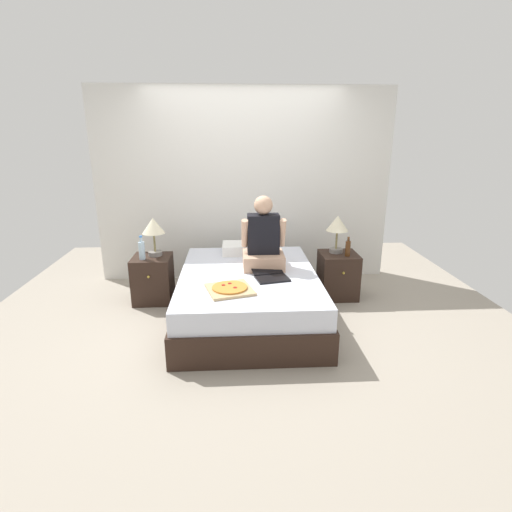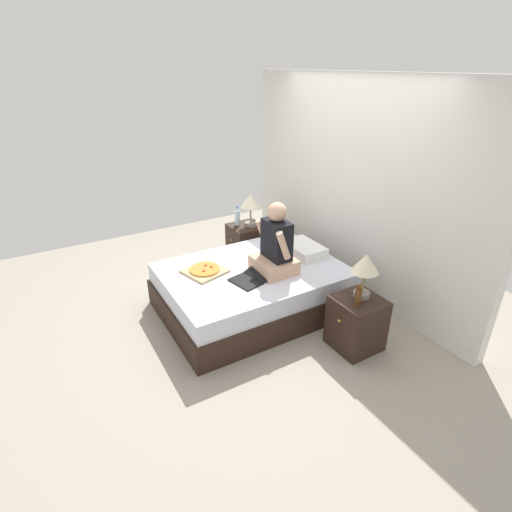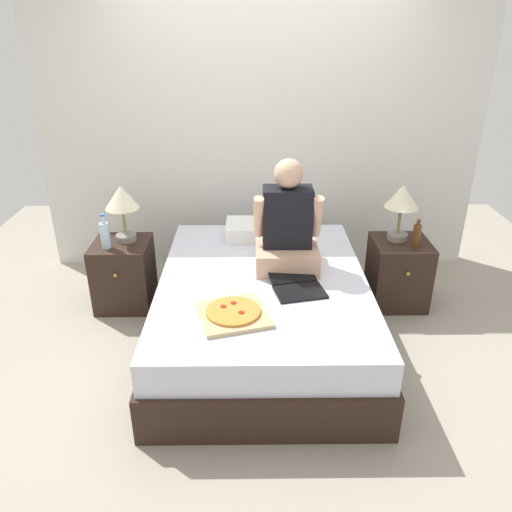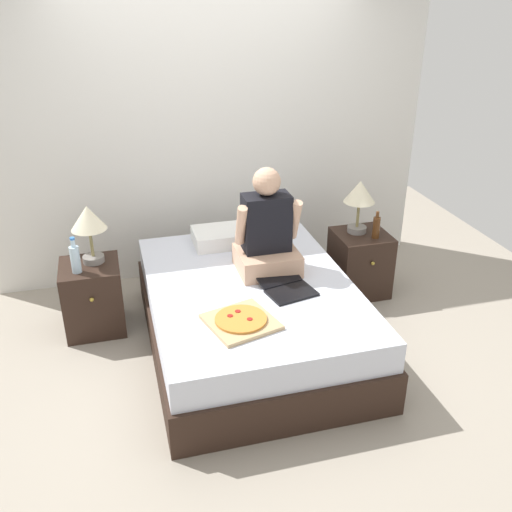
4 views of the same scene
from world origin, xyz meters
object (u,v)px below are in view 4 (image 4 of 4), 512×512
bed (251,315)px  lamp_on_right_nightstand (360,195)px  beer_bottle (376,227)px  nightstand_left (93,297)px  pizza_box (241,321)px  laptop (287,287)px  nightstand_right (360,263)px  lamp_on_left_nightstand (88,222)px  person_seated (267,234)px  water_bottle (75,258)px

bed → lamp_on_right_nightstand: 1.38m
beer_bottle → bed: bearing=-159.6°
nightstand_left → pizza_box: 1.41m
beer_bottle → laptop: (-0.96, -0.59, -0.10)m
laptop → lamp_on_right_nightstand: bearing=40.8°
nightstand_left → nightstand_right: bearing=0.0°
nightstand_right → lamp_on_right_nightstand: bearing=120.9°
lamp_on_left_nightstand → lamp_on_right_nightstand: bearing=0.0°
lamp_on_left_nightstand → pizza_box: (0.88, -1.08, -0.33)m
lamp_on_right_nightstand → nightstand_left: bearing=-178.7°
nightstand_right → person_seated: bearing=-159.3°
beer_bottle → pizza_box: 1.66m
water_bottle → pizza_box: water_bottle is taller
lamp_on_left_nightstand → beer_bottle: size_ratio=1.96×
nightstand_left → beer_bottle: bearing=-2.5°
nightstand_left → bed: bearing=-25.9°
water_bottle → laptop: bearing=-23.2°
lamp_on_left_nightstand → person_seated: person_seated is taller
beer_bottle → lamp_on_left_nightstand: bearing=176.2°
lamp_on_right_nightstand → person_seated: (-0.91, -0.41, -0.07)m
bed → water_bottle: (-1.19, 0.45, 0.40)m
water_bottle → bed: bearing=-20.7°
nightstand_left → laptop: size_ratio=1.15×
nightstand_right → water_bottle: bearing=-177.8°
lamp_on_right_nightstand → pizza_box: lamp_on_right_nightstand is taller
person_seated → nightstand_left: bearing=164.5°
beer_bottle → person_seated: bearing=-165.8°
laptop → bed: bearing=145.0°
water_bottle → laptop: (1.41, -0.60, -0.12)m
bed → nightstand_right: nightstand_right is taller
lamp_on_right_nightstand → laptop: size_ratio=0.95×
beer_bottle → nightstand_left: bearing=177.5°
nightstand_right → beer_bottle: 0.39m
lamp_on_left_nightstand → laptop: (1.29, -0.74, -0.33)m
nightstand_left → person_seated: size_ratio=0.70×
water_bottle → person_seated: size_ratio=0.35×
bed → nightstand_right: (1.11, 0.54, 0.02)m
laptop → water_bottle: bearing=156.8°
bed → laptop: bearing=-35.0°
lamp_on_left_nightstand → pizza_box: size_ratio=0.91×
nightstand_left → pizza_box: size_ratio=1.11×
lamp_on_right_nightstand → pizza_box: bearing=-139.7°
nightstand_left → lamp_on_right_nightstand: lamp_on_right_nightstand is taller
laptop → pizza_box: 0.53m
bed → nightstand_right: size_ratio=3.66×
lamp_on_left_nightstand → lamp_on_right_nightstand: 2.15m
bed → beer_bottle: (1.18, 0.44, 0.39)m
lamp_on_left_nightstand → nightstand_right: (2.18, -0.05, -0.60)m
nightstand_left → water_bottle: water_bottle is taller
lamp_on_left_nightstand → lamp_on_right_nightstand: (2.15, 0.00, 0.00)m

